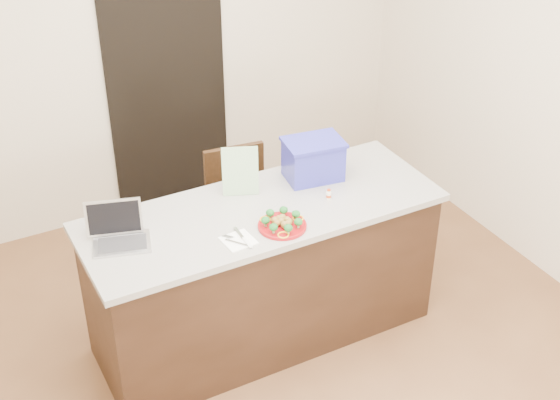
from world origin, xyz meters
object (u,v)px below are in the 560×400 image
blue_box (313,159)px  laptop (118,231)px  plate (282,225)px  yogurt_bottle (329,195)px  chair (242,205)px  island (263,273)px  napkin (238,241)px

blue_box → laptop: bearing=-168.2°
plate → yogurt_bottle: size_ratio=4.22×
plate → chair: plate is taller
island → chair: island is taller
island → napkin: napkin is taller
blue_box → yogurt_bottle: bearing=-91.5°
yogurt_bottle → laptop: 1.20m
plate → napkin: plate is taller
island → yogurt_bottle: yogurt_bottle is taller
island → laptop: laptop is taller
chair → plate: bearing=-93.9°
laptop → blue_box: bearing=20.9°
yogurt_bottle → blue_box: size_ratio=0.17×
plate → napkin: (-0.27, -0.01, -0.01)m
laptop → chair: size_ratio=0.38×
plate → yogurt_bottle: bearing=19.2°
island → napkin: size_ratio=12.88×
blue_box → chair: size_ratio=0.41×
napkin → chair: 1.06m
laptop → chair: (0.98, 0.58, -0.46)m
blue_box → island: bearing=-150.9°
napkin → laptop: laptop is taller
yogurt_bottle → chair: bearing=105.7°
yogurt_bottle → laptop: (-1.19, 0.17, 0.03)m
blue_box → chair: 0.76m
yogurt_bottle → chair: (-0.21, 0.74, -0.43)m
island → laptop: bearing=174.4°
napkin → yogurt_bottle: bearing=12.1°
chair → napkin: bearing=-109.4°
napkin → laptop: (-0.55, 0.30, 0.05)m
island → chair: 0.68m
yogurt_bottle → chair: yogurt_bottle is taller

